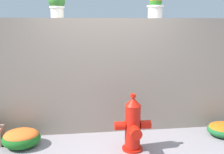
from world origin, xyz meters
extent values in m
plane|color=gray|center=(0.00, 0.00, 0.00)|extent=(24.00, 24.00, 0.00)
cube|color=gray|center=(0.00, 1.02, 1.00)|extent=(5.68, 0.40, 2.00)
cylinder|color=silver|center=(-0.80, 1.03, 2.10)|extent=(0.21, 0.21, 0.19)
cylinder|color=silver|center=(-0.80, 1.03, 2.18)|extent=(0.25, 0.25, 0.03)
sphere|color=#2B6223|center=(-0.80, 1.03, 2.27)|extent=(0.28, 0.28, 0.28)
cylinder|color=silver|center=(0.88, 1.00, 2.11)|extent=(0.25, 0.25, 0.22)
cylinder|color=silver|center=(0.88, 1.00, 2.20)|extent=(0.30, 0.30, 0.03)
sphere|color=#23651A|center=(0.88, 1.00, 2.28)|extent=(0.21, 0.21, 0.21)
ellipsoid|color=#E65722|center=(0.88, 1.00, 2.31)|extent=(0.22, 0.22, 0.12)
cylinder|color=red|center=(0.33, 0.12, 0.01)|extent=(0.32, 0.32, 0.03)
cylinder|color=red|center=(0.33, 0.12, 0.35)|extent=(0.24, 0.24, 0.71)
cone|color=red|center=(0.33, 0.12, 0.77)|extent=(0.25, 0.25, 0.13)
cylinder|color=red|center=(0.33, 0.12, 0.86)|extent=(0.08, 0.08, 0.05)
cylinder|color=red|center=(0.13, 0.12, 0.40)|extent=(0.16, 0.13, 0.13)
cylinder|color=red|center=(0.52, 0.12, 0.40)|extent=(0.16, 0.13, 0.13)
cylinder|color=red|center=(0.33, -0.08, 0.37)|extent=(0.16, 0.18, 0.16)
ellipsoid|color=#1E5E2C|center=(2.01, 0.41, 0.10)|extent=(0.58, 0.52, 0.23)
ellipsoid|color=orange|center=(2.01, 0.41, 0.15)|extent=(0.52, 0.46, 0.12)
ellipsoid|color=#1B601E|center=(-1.39, 0.44, 0.13)|extent=(0.60, 0.54, 0.29)
ellipsoid|color=orange|center=(-1.39, 0.44, 0.19)|extent=(0.54, 0.48, 0.16)
camera|label=1|loc=(-0.45, -3.49, 1.91)|focal=41.39mm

